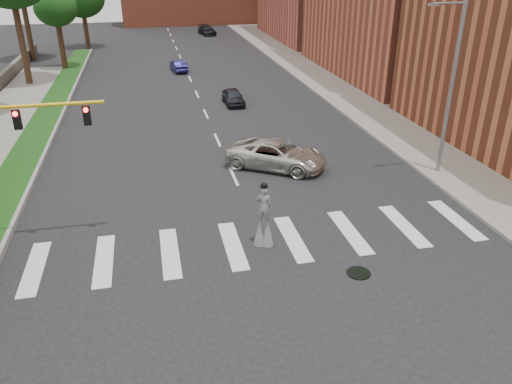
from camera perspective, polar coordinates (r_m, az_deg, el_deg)
ground_plane at (r=20.14m, az=1.46°, el=-7.17°), size 160.00×160.00×0.00m
grass_median at (r=38.69m, az=-23.05°, el=7.34°), size 2.00×60.00×0.25m
median_curb at (r=38.50m, az=-21.52°, el=7.55°), size 0.20×60.00×0.28m
sidewalk_right at (r=45.94m, az=9.38°, el=11.60°), size 5.00×90.00×0.18m
manhole at (r=19.42m, az=11.64°, el=-9.06°), size 0.90×0.90×0.04m
streetlight at (r=27.67m, az=21.32°, el=11.34°), size 2.05×0.20×9.00m
traffic_signal at (r=21.32m, az=-27.10°, el=4.27°), size 5.30×0.23×6.20m
stilt_performer at (r=20.27m, az=0.89°, el=-3.36°), size 0.82×0.64×2.81m
suv_crossing at (r=27.93m, az=2.36°, el=4.29°), size 6.03×5.17×1.54m
car_near at (r=40.55m, az=-2.62°, el=10.82°), size 1.53×3.60×1.21m
car_mid at (r=53.20m, az=-8.83°, el=14.07°), size 1.71×3.68×1.17m
car_far at (r=78.59m, az=-5.63°, el=17.93°), size 2.59×4.80×1.32m
tree_6 at (r=56.25m, az=-21.92°, el=18.83°), size 4.17×4.17×7.84m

